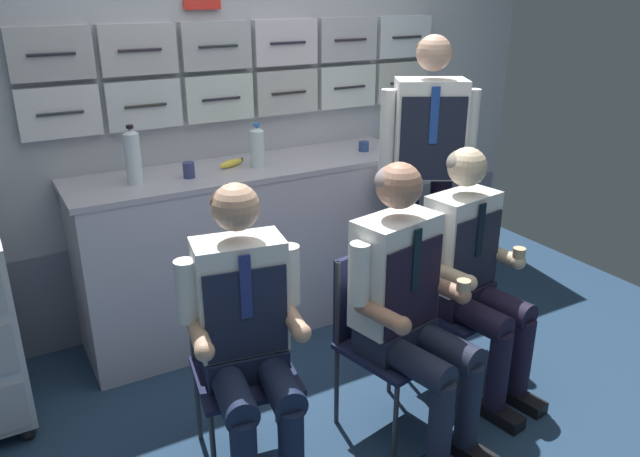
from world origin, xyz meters
The scene contains 15 objects.
ground centered at (0.00, 0.00, -0.02)m, with size 4.80×4.80×0.04m, color navy.
galley_bulkhead centered at (0.01, 1.37, 1.08)m, with size 4.20×0.14×2.15m.
galley_counter centered at (-0.06, 1.09, 0.49)m, with size 1.96×0.53×0.98m.
folding_chair_left centered at (-0.54, 0.14, 0.50)m, with size 0.46×0.46×0.82m.
crew_member_left centered at (-0.56, -0.02, 0.67)m, with size 0.50×0.64×1.23m.
folding_chair_right centered at (0.08, 0.00, 0.50)m, with size 0.47×0.47×0.82m.
crew_member_right centered at (0.11, -0.16, 0.69)m, with size 0.52×0.67×1.26m.
folding_chair_by_counter centered at (0.58, 0.14, 0.50)m, with size 0.46×0.46×0.82m.
crew_member_by_counter centered at (0.60, -0.01, 0.67)m, with size 0.49×0.63×1.22m.
crew_member_standing centered at (0.80, 0.61, 1.00)m, with size 0.48×0.38×1.67m.
water_bottle_blue_cap centered at (-0.68, 1.07, 1.12)m, with size 0.08×0.08×0.30m.
water_bottle_short centered at (-0.02, 1.05, 1.09)m, with size 0.08×0.08×0.24m.
espresso_cup_small centered at (0.67, 1.05, 1.01)m, with size 0.06×0.06×0.06m.
paper_cup_blue centered at (-0.41, 1.03, 1.02)m, with size 0.06×0.06×0.08m.
snack_banana centered at (-0.15, 1.12, 1.00)m, with size 0.17×0.10×0.04m.
Camera 1 is at (-1.35, -1.99, 1.91)m, focal length 34.92 mm.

